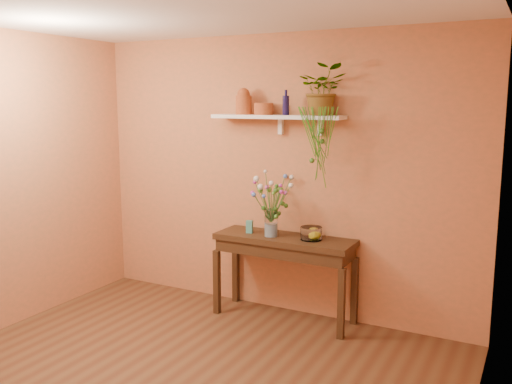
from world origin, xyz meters
TOP-DOWN VIEW (x-y plane):
  - room at (0.00, 0.00)m, footprint 4.04×4.04m
  - sideboard at (0.19, 1.77)m, footprint 1.33×0.43m
  - wall_shelf at (0.06, 1.87)m, footprint 1.30×0.24m
  - terracotta_jug at (-0.30, 1.86)m, footprint 0.17×0.17m
  - terracotta_pot at (-0.09, 1.87)m, footprint 0.23×0.23m
  - blue_bottle at (0.16, 1.84)m, footprint 0.08×0.08m
  - spider_plant at (0.50, 1.88)m, footprint 0.49×0.45m
  - plant_fronds at (0.53, 1.72)m, footprint 0.36×0.34m
  - glass_vase at (0.07, 1.72)m, footprint 0.12×0.12m
  - bouquet at (0.08, 1.72)m, footprint 0.46×0.50m
  - glass_bowl at (0.45, 1.77)m, footprint 0.20×0.20m
  - lemon at (0.47, 1.79)m, footprint 0.08×0.08m
  - carton at (-0.17, 1.74)m, footprint 0.07×0.06m

SIDE VIEW (x-z plane):
  - sideboard at x=0.19m, z-range 0.29..1.09m
  - lemon at x=0.47m, z-range 0.81..0.89m
  - glass_bowl at x=0.45m, z-range 0.80..0.92m
  - carton at x=-0.17m, z-range 0.81..0.93m
  - glass_vase at x=0.07m, z-range 0.79..1.05m
  - bouquet at x=0.08m, z-range 0.98..1.47m
  - room at x=0.00m, z-range 0.00..2.70m
  - plant_fronds at x=0.53m, z-range 1.39..2.11m
  - wall_shelf at x=0.06m, z-range 1.82..2.01m
  - terracotta_pot at x=-0.09m, z-range 1.94..2.05m
  - blue_bottle at x=0.16m, z-range 1.92..2.15m
  - terracotta_jug at x=-0.30m, z-range 1.93..2.18m
  - spider_plant at x=0.50m, z-range 1.94..2.39m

